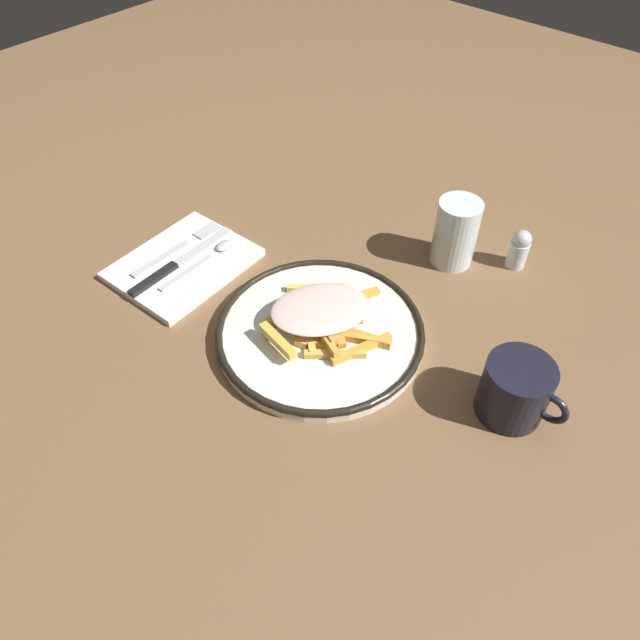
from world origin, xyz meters
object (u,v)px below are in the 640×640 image
salt_shaker (519,249)px  napkin (183,264)px  plate (320,332)px  water_glass (456,233)px  knife (174,266)px  coffee_mug (516,390)px  spoon (210,256)px  fries_heap (323,317)px  fork (177,249)px

salt_shaker → napkin: bearing=-138.0°
plate → water_glass: water_glass is taller
plate → knife: same height
coffee_mug → salt_shaker: 0.30m
plate → knife: bearing=-169.2°
water_glass → coffee_mug: size_ratio=0.98×
knife → coffee_mug: size_ratio=1.84×
knife → water_glass: 0.45m
napkin → spoon: (0.03, 0.03, 0.01)m
napkin → spoon: 0.05m
salt_shaker → spoon: bearing=-138.9°
napkin → water_glass: water_glass is taller
plate → fries_heap: 0.02m
plate → salt_shaker: salt_shaker is taller
fries_heap → coffee_mug: coffee_mug is taller
salt_shaker → knife: bearing=-136.5°
water_glass → coffee_mug: bearing=-42.7°
plate → fork: bearing=-176.1°
plate → salt_shaker: 0.36m
fries_heap → fork: size_ratio=1.13×
fork → water_glass: bearing=40.3°
fork → knife: 0.04m
fries_heap → fork: (-0.29, -0.03, -0.02)m
napkin → plate: bearing=6.9°
water_glass → salt_shaker: 0.11m
spoon → salt_shaker: (0.38, 0.33, 0.02)m
knife → spoon: 0.06m
fries_heap → napkin: size_ratio=0.94×
fork → water_glass: water_glass is taller
spoon → water_glass: size_ratio=1.36×
napkin → salt_shaker: 0.54m
plate → napkin: plate is taller
fork → spoon: size_ratio=1.16×
knife → napkin: bearing=92.9°
fries_heap → salt_shaker: salt_shaker is taller
napkin → water_glass: (0.32, 0.30, 0.05)m
plate → spoon: bearing=179.4°
plate → fork: (-0.30, -0.02, 0.00)m
water_glass → napkin: bearing=-136.1°
fork → spoon: 0.06m
fries_heap → spoon: size_ratio=1.30×
napkin → salt_shaker: size_ratio=3.09×
coffee_mug → spoon: bearing=-172.7°
knife → water_glass: (0.31, 0.32, 0.04)m
napkin → water_glass: bearing=43.9°
spoon → coffee_mug: 0.52m
fork → knife: (0.03, -0.03, 0.00)m
knife → water_glass: bearing=45.7°
napkin → salt_shaker: (0.40, 0.36, 0.03)m
spoon → fries_heap: bearing=1.2°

